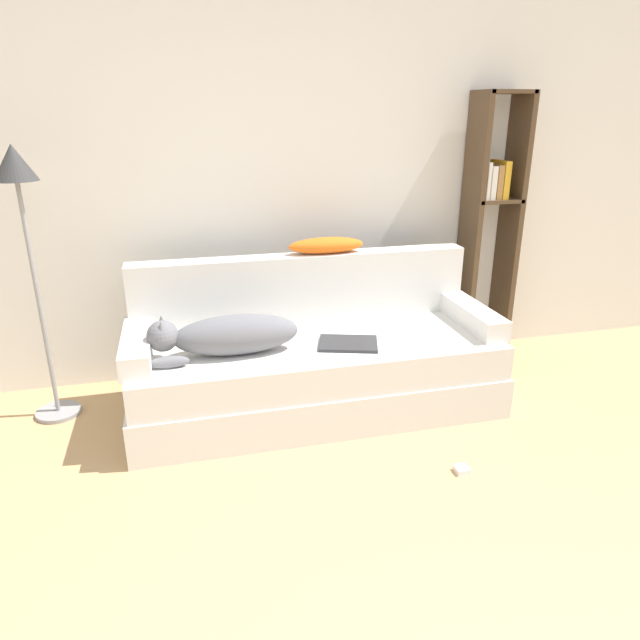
{
  "coord_description": "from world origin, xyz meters",
  "views": [
    {
      "loc": [
        -0.51,
        -0.89,
        1.67
      ],
      "look_at": [
        0.2,
        1.93,
        0.58
      ],
      "focal_mm": 32.0,
      "sensor_mm": 36.0,
      "label": 1
    }
  ],
  "objects": [
    {
      "name": "throw_pillow",
      "position": [
        0.35,
        2.37,
        0.89
      ],
      "size": [
        0.46,
        0.14,
        0.1
      ],
      "color": "orange",
      "rests_on": "couch_backrest"
    },
    {
      "name": "couch",
      "position": [
        0.2,
        2.02,
        0.21
      ],
      "size": [
        2.09,
        0.82,
        0.43
      ],
      "color": "silver",
      "rests_on": "ground_plane"
    },
    {
      "name": "couch_arm_right",
      "position": [
        1.17,
        2.02,
        0.5
      ],
      "size": [
        0.15,
        0.63,
        0.12
      ],
      "color": "silver",
      "rests_on": "couch"
    },
    {
      "name": "floor_lamp",
      "position": [
        -1.27,
        2.31,
        1.16
      ],
      "size": [
        0.25,
        0.25,
        1.5
      ],
      "color": "gray",
      "rests_on": "ground_plane"
    },
    {
      "name": "couch_backrest",
      "position": [
        0.2,
        2.36,
        0.64
      ],
      "size": [
        2.05,
        0.15,
        0.41
      ],
      "color": "silver",
      "rests_on": "couch"
    },
    {
      "name": "power_adapter",
      "position": [
        0.73,
        1.22,
        0.01
      ],
      "size": [
        0.07,
        0.07,
        0.03
      ],
      "color": "white",
      "rests_on": "ground_plane"
    },
    {
      "name": "dog",
      "position": [
        -0.31,
        1.93,
        0.55
      ],
      "size": [
        0.79,
        0.24,
        0.23
      ],
      "color": "slate",
      "rests_on": "couch"
    },
    {
      "name": "wall_back",
      "position": [
        0.0,
        2.71,
        1.35
      ],
      "size": [
        7.35,
        0.06,
        2.7
      ],
      "color": "silver",
      "rests_on": "ground_plane"
    },
    {
      "name": "bookshelf",
      "position": [
        1.53,
        2.52,
        0.99
      ],
      "size": [
        0.33,
        0.26,
        1.77
      ],
      "color": "#4C3823",
      "rests_on": "ground_plane"
    },
    {
      "name": "couch_arm_left",
      "position": [
        -0.77,
        2.02,
        0.5
      ],
      "size": [
        0.15,
        0.63,
        0.12
      ],
      "color": "silver",
      "rests_on": "couch"
    },
    {
      "name": "laptop",
      "position": [
        0.35,
        1.89,
        0.44
      ],
      "size": [
        0.37,
        0.31,
        0.02
      ],
      "rotation": [
        0.0,
        0.0,
        -0.3
      ],
      "color": "#2D2D30",
      "rests_on": "couch"
    }
  ]
}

